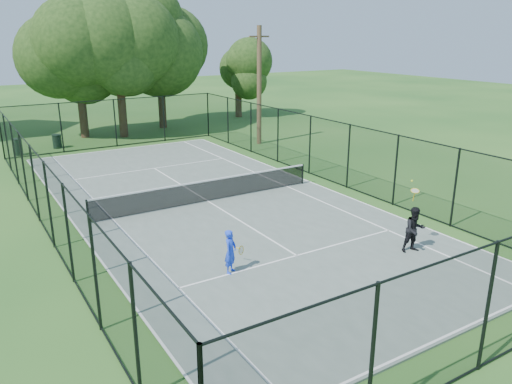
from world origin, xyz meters
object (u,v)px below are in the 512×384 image
tennis_net (208,190)px  player_black (415,229)px  trash_bin_left (17,147)px  player_blue (231,251)px  trash_bin_right (57,141)px  utility_pole (259,85)px

tennis_net → player_black: bearing=-67.0°
trash_bin_left → player_blue: bearing=-80.6°
tennis_net → trash_bin_left: 14.84m
tennis_net → player_black: player_black is taller
tennis_net → trash_bin_right: bearing=102.9°
tennis_net → utility_pole: (8.19, 9.00, 3.17)m
player_blue → player_black: player_black is taller
tennis_net → trash_bin_right: (-3.32, 14.50, -0.14)m
trash_bin_left → utility_pole: size_ratio=0.13×
trash_bin_right → player_black: size_ratio=0.38×
utility_pole → player_blue: 18.83m
trash_bin_left → player_blue: player_blue is taller
trash_bin_right → utility_pole: utility_pole is taller
utility_pole → trash_bin_left: bearing=161.3°
trash_bin_left → utility_pole: (13.88, -4.70, 3.24)m
tennis_net → trash_bin_right: 14.88m
trash_bin_left → trash_bin_right: trash_bin_left is taller
utility_pole → player_black: 18.00m
utility_pole → player_blue: bearing=-124.6°
player_black → utility_pole: bearing=74.5°
trash_bin_left → tennis_net: bearing=-67.4°
tennis_net → trash_bin_left: tennis_net is taller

